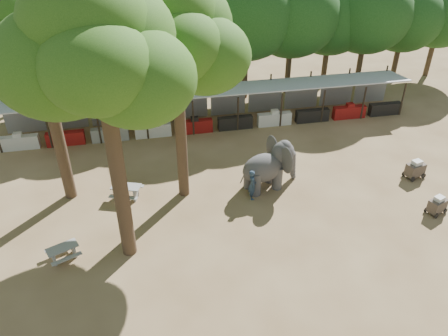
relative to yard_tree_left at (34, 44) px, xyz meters
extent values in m
plane|color=brown|center=(9.13, -7.19, -8.20)|extent=(100.00, 100.00, 0.00)
cube|color=#ABADB4|center=(9.13, 6.81, -5.70)|extent=(28.00, 2.99, 0.39)
cylinder|color=#2D2319|center=(-3.47, 5.46, -7.00)|extent=(0.12, 0.12, 2.40)
cylinder|color=#2D2319|center=(-3.47, 8.16, -6.80)|extent=(0.12, 0.12, 2.80)
cube|color=silver|center=(-3.47, 5.71, -7.75)|extent=(2.38, 0.50, 0.90)
cube|color=gray|center=(-3.47, 8.11, -7.20)|extent=(2.52, 0.12, 2.00)
cylinder|color=#2D2319|center=(-0.67, 5.46, -7.00)|extent=(0.12, 0.12, 2.40)
cylinder|color=#2D2319|center=(-0.67, 8.16, -6.80)|extent=(0.12, 0.12, 2.80)
cube|color=maroon|center=(-0.67, 5.71, -7.75)|extent=(2.38, 0.50, 0.90)
cube|color=gray|center=(-0.67, 8.11, -7.20)|extent=(2.52, 0.12, 2.00)
cylinder|color=#2D2319|center=(2.13, 5.46, -7.00)|extent=(0.12, 0.12, 2.40)
cylinder|color=#2D2319|center=(2.13, 8.16, -6.80)|extent=(0.12, 0.12, 2.80)
cube|color=gray|center=(2.13, 5.71, -7.75)|extent=(2.38, 0.50, 0.90)
cube|color=gray|center=(2.13, 8.11, -7.20)|extent=(2.52, 0.12, 2.00)
cylinder|color=#2D2319|center=(4.93, 5.46, -7.00)|extent=(0.12, 0.12, 2.40)
cylinder|color=#2D2319|center=(4.93, 8.16, -6.80)|extent=(0.12, 0.12, 2.80)
cube|color=silver|center=(4.93, 5.71, -7.75)|extent=(2.38, 0.50, 0.90)
cube|color=gray|center=(4.93, 8.11, -7.20)|extent=(2.52, 0.12, 2.00)
cylinder|color=#2D2319|center=(7.73, 5.46, -7.00)|extent=(0.12, 0.12, 2.40)
cylinder|color=#2D2319|center=(7.73, 8.16, -6.80)|extent=(0.12, 0.12, 2.80)
cube|color=maroon|center=(7.73, 5.71, -7.75)|extent=(2.38, 0.50, 0.90)
cube|color=gray|center=(7.73, 8.11, -7.20)|extent=(2.52, 0.12, 2.00)
cylinder|color=#2D2319|center=(10.53, 5.46, -7.00)|extent=(0.12, 0.12, 2.40)
cylinder|color=#2D2319|center=(10.53, 8.16, -6.80)|extent=(0.12, 0.12, 2.80)
cube|color=black|center=(10.53, 5.71, -7.75)|extent=(2.38, 0.50, 0.90)
cube|color=gray|center=(10.53, 8.11, -7.20)|extent=(2.52, 0.12, 2.00)
cylinder|color=#2D2319|center=(13.33, 5.46, -7.00)|extent=(0.12, 0.12, 2.40)
cylinder|color=#2D2319|center=(13.33, 8.16, -6.80)|extent=(0.12, 0.12, 2.80)
cube|color=silver|center=(13.33, 5.71, -7.75)|extent=(2.38, 0.50, 0.90)
cube|color=gray|center=(13.33, 8.11, -7.20)|extent=(2.52, 0.12, 2.00)
cylinder|color=#2D2319|center=(16.13, 5.46, -7.00)|extent=(0.12, 0.12, 2.40)
cylinder|color=#2D2319|center=(16.13, 8.16, -6.80)|extent=(0.12, 0.12, 2.80)
cube|color=black|center=(16.13, 5.71, -7.75)|extent=(2.38, 0.50, 0.90)
cube|color=gray|center=(16.13, 8.11, -7.20)|extent=(2.52, 0.12, 2.00)
cylinder|color=#2D2319|center=(18.93, 5.46, -7.00)|extent=(0.12, 0.12, 2.40)
cylinder|color=#2D2319|center=(18.93, 8.16, -6.80)|extent=(0.12, 0.12, 2.80)
cube|color=maroon|center=(18.93, 5.71, -7.75)|extent=(2.38, 0.50, 0.90)
cube|color=gray|center=(18.93, 8.11, -7.20)|extent=(2.52, 0.12, 2.00)
cylinder|color=#2D2319|center=(21.73, 5.46, -7.00)|extent=(0.12, 0.12, 2.40)
cylinder|color=#2D2319|center=(21.73, 8.16, -6.80)|extent=(0.12, 0.12, 2.80)
cube|color=black|center=(21.73, 5.71, -7.75)|extent=(2.38, 0.50, 0.90)
cube|color=gray|center=(21.73, 8.11, -7.20)|extent=(2.52, 0.12, 2.00)
cylinder|color=#332316|center=(0.13, -0.19, -3.60)|extent=(0.60, 0.60, 9.20)
cone|color=#332316|center=(0.13, -0.19, 1.00)|extent=(0.57, 0.57, 2.88)
ellipsoid|color=#224C12|center=(-1.27, 0.11, -0.38)|extent=(4.80, 4.80, 3.94)
ellipsoid|color=#224C12|center=(1.33, -0.79, -0.78)|extent=(4.20, 4.20, 3.44)
ellipsoid|color=#224C12|center=(0.33, 0.91, 0.22)|extent=(5.20, 5.20, 4.26)
ellipsoid|color=#224C12|center=(0.13, -1.49, -0.08)|extent=(3.80, 3.80, 3.12)
ellipsoid|color=#224C12|center=(-0.17, 0.01, 1.02)|extent=(4.40, 4.40, 3.61)
cylinder|color=#332316|center=(3.13, -5.19, -3.00)|extent=(0.64, 0.64, 10.40)
cone|color=#332316|center=(3.13, -5.19, 2.20)|extent=(0.61, 0.61, 3.25)
ellipsoid|color=#224C12|center=(1.73, -4.89, 0.64)|extent=(4.80, 4.80, 3.94)
ellipsoid|color=#224C12|center=(4.33, -5.79, 0.24)|extent=(4.20, 4.20, 3.44)
ellipsoid|color=#224C12|center=(3.33, -4.09, 1.24)|extent=(5.20, 5.20, 4.26)
ellipsoid|color=#224C12|center=(3.13, -6.49, 0.94)|extent=(3.80, 3.80, 3.12)
ellipsoid|color=#224C12|center=(2.83, -4.99, 2.04)|extent=(4.40, 4.40, 3.61)
cylinder|color=#332316|center=(6.13, -1.19, -3.40)|extent=(0.56, 0.56, 9.60)
cone|color=#332316|center=(6.13, -1.19, 1.40)|extent=(0.53, 0.53, 3.00)
ellipsoid|color=#224C12|center=(4.73, -0.89, -0.04)|extent=(4.80, 4.80, 3.94)
ellipsoid|color=#224C12|center=(7.33, -1.79, -0.44)|extent=(4.20, 4.20, 3.44)
ellipsoid|color=#224C12|center=(6.33, -0.09, 0.56)|extent=(5.20, 5.20, 4.26)
ellipsoid|color=#224C12|center=(6.13, -2.49, 0.26)|extent=(3.80, 3.80, 3.12)
ellipsoid|color=#224C12|center=(5.83, -0.99, 1.36)|extent=(4.40, 4.40, 3.61)
cylinder|color=#332316|center=(-4.20, 11.81, -6.33)|extent=(0.44, 0.44, 3.74)
ellipsoid|color=#0E370E|center=(-4.20, 11.81, -2.68)|extent=(6.46, 5.95, 5.61)
cylinder|color=#332316|center=(-0.87, 11.81, -6.33)|extent=(0.44, 0.44, 3.74)
ellipsoid|color=#0E370E|center=(-0.87, 11.81, -2.68)|extent=(6.46, 5.95, 5.61)
cylinder|color=#332316|center=(2.47, 11.81, -6.33)|extent=(0.44, 0.44, 3.74)
ellipsoid|color=#0E370E|center=(2.47, 11.81, -2.68)|extent=(6.46, 5.95, 5.61)
cylinder|color=#332316|center=(5.80, 11.81, -6.33)|extent=(0.44, 0.44, 3.74)
ellipsoid|color=#0E370E|center=(5.80, 11.81, -2.68)|extent=(6.46, 5.95, 5.61)
cylinder|color=#332316|center=(9.13, 11.81, -6.33)|extent=(0.44, 0.44, 3.74)
ellipsoid|color=#0E370E|center=(9.13, 11.81, -2.68)|extent=(6.46, 5.95, 5.61)
cylinder|color=#332316|center=(12.47, 11.81, -6.33)|extent=(0.44, 0.44, 3.74)
ellipsoid|color=#0E370E|center=(12.47, 11.81, -2.68)|extent=(6.46, 5.95, 5.61)
cylinder|color=#332316|center=(15.80, 11.81, -6.33)|extent=(0.44, 0.44, 3.74)
ellipsoid|color=#0E370E|center=(15.80, 11.81, -2.68)|extent=(6.46, 5.95, 5.61)
cylinder|color=#332316|center=(19.13, 11.81, -6.33)|extent=(0.44, 0.44, 3.74)
ellipsoid|color=#0E370E|center=(19.13, 11.81, -2.68)|extent=(6.46, 5.95, 5.61)
cylinder|color=#332316|center=(22.47, 11.81, -6.33)|extent=(0.44, 0.44, 3.74)
ellipsoid|color=#0E370E|center=(22.47, 11.81, -2.68)|extent=(6.46, 5.95, 5.61)
cylinder|color=#332316|center=(25.80, 11.81, -6.33)|extent=(0.44, 0.44, 3.74)
ellipsoid|color=#0E370E|center=(25.80, 11.81, -2.68)|extent=(6.46, 5.95, 5.61)
cylinder|color=#332316|center=(29.13, 11.81, -6.33)|extent=(0.44, 0.44, 3.74)
ellipsoid|color=#0E370E|center=(29.13, 11.81, -2.68)|extent=(6.46, 5.95, 5.61)
ellipsoid|color=#3C3939|center=(10.46, -1.50, -6.91)|extent=(2.74, 2.01, 1.59)
cylinder|color=#3C3939|center=(9.90, -2.03, -7.53)|extent=(0.69, 0.69, 1.34)
cylinder|color=#3C3939|center=(9.71, -1.30, -7.53)|extent=(0.69, 0.69, 1.34)
cylinder|color=#3C3939|center=(11.21, -1.69, -7.53)|extent=(0.69, 0.69, 1.34)
cylinder|color=#3C3939|center=(11.01, -0.96, -7.53)|extent=(0.69, 0.69, 1.34)
ellipsoid|color=#3C3939|center=(11.58, -1.20, -6.35)|extent=(1.59, 1.41, 1.47)
ellipsoid|color=#3C3939|center=(11.55, -1.95, -6.31)|extent=(0.53, 1.23, 1.51)
ellipsoid|color=#3C3939|center=(11.18, -0.56, -6.31)|extent=(0.53, 1.23, 1.51)
cone|color=#3C3939|center=(12.28, -1.02, -7.37)|extent=(0.74, 0.74, 1.67)
imported|color=#26384C|center=(9.62, -2.34, -7.34)|extent=(0.49, 0.67, 1.72)
cube|color=gray|center=(0.26, -5.07, -7.56)|extent=(1.47, 1.10, 0.05)
cube|color=gray|center=(-0.15, -5.25, -7.89)|extent=(0.29, 0.52, 0.62)
cube|color=gray|center=(0.67, -4.90, -7.89)|extent=(0.29, 0.52, 0.62)
cube|color=gray|center=(0.45, -5.52, -7.83)|extent=(1.31, 0.74, 0.04)
cube|color=gray|center=(0.06, -4.62, -7.83)|extent=(1.31, 0.74, 0.04)
cube|color=gray|center=(3.09, -0.98, -7.47)|extent=(1.67, 1.18, 0.06)
cube|color=gray|center=(2.62, -0.81, -7.85)|extent=(0.30, 0.61, 0.71)
cube|color=gray|center=(3.57, -1.15, -7.85)|extent=(0.30, 0.61, 0.71)
cube|color=gray|center=(2.91, -1.51, -7.77)|extent=(1.52, 0.75, 0.05)
cube|color=gray|center=(3.28, -0.46, -7.77)|extent=(1.52, 0.75, 0.05)
cube|color=#3B3129|center=(18.50, -5.43, -7.74)|extent=(1.06, 0.85, 0.65)
cylinder|color=black|center=(18.27, -5.85, -8.06)|extent=(0.28, 0.15, 0.28)
cylinder|color=black|center=(18.96, -5.58, -8.06)|extent=(0.28, 0.15, 0.28)
cylinder|color=black|center=(18.05, -5.28, -8.06)|extent=(0.28, 0.15, 0.28)
cylinder|color=black|center=(18.74, -5.01, -8.06)|extent=(0.28, 0.15, 0.28)
cube|color=silver|center=(18.50, -5.43, -7.32)|extent=(0.57, 0.51, 0.23)
cube|color=#3B3129|center=(19.25, -2.23, -7.69)|extent=(1.14, 0.84, 0.71)
cylinder|color=black|center=(18.93, -2.66, -8.05)|extent=(0.31, 0.13, 0.31)
cylinder|color=black|center=(19.72, -2.46, -8.05)|extent=(0.31, 0.13, 0.31)
cylinder|color=black|center=(18.77, -2.00, -8.05)|extent=(0.31, 0.13, 0.31)
cylinder|color=black|center=(19.56, -1.81, -8.05)|extent=(0.31, 0.13, 0.31)
cube|color=silver|center=(19.25, -2.23, -7.23)|extent=(0.59, 0.52, 0.25)
camera|label=1|loc=(4.39, -20.51, 5.72)|focal=35.00mm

